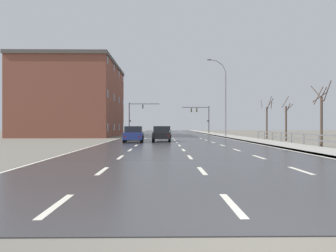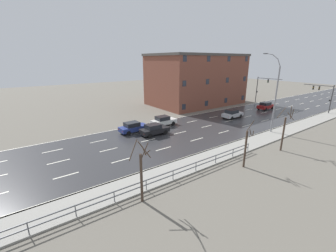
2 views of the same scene
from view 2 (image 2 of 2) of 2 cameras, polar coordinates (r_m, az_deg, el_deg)
ground_plane at (r=41.45m, az=17.99°, el=1.74°), size 160.00×160.00×0.12m
road_asphalt_strip at (r=51.43m, az=26.02°, el=3.74°), size 14.00×120.00×0.03m
sidewalk_right at (r=48.18m, az=34.76°, el=1.71°), size 3.00×120.00×0.12m
guardrail at (r=17.19m, az=-13.86°, el=-16.97°), size 0.07×32.48×1.00m
street_lamp_midground at (r=34.22m, az=26.03°, el=7.19°), size 2.67×0.24×11.08m
traffic_signal_right at (r=53.26m, az=35.54°, el=6.96°), size 5.46×0.36×5.55m
traffic_signal_left at (r=58.45m, az=23.16°, el=9.61°), size 6.07×0.36×6.21m
car_far_left at (r=35.08m, az=-1.20°, el=1.39°), size 1.86×4.11×1.57m
car_distant at (r=51.18m, az=24.10°, el=4.84°), size 1.85×4.11×1.57m
car_near_left at (r=41.35m, az=16.42°, el=3.08°), size 1.91×4.14×1.57m
car_mid_centre at (r=30.76m, az=-3.61°, el=-0.87°), size 1.86×4.11×1.57m
car_near_right at (r=32.11m, az=-9.07°, el=-0.29°), size 1.94×4.15×1.57m
brick_building at (r=53.20m, az=7.34°, el=11.95°), size 13.64×21.31×11.48m
bare_tree_near at (r=16.21m, az=-6.89°, el=-12.12°), size 1.38×1.45×5.05m
bare_tree_mid at (r=22.43m, az=19.64°, el=-5.24°), size 1.07×1.04×4.83m
bare_tree_far at (r=28.16m, az=27.96°, el=-1.13°), size 1.59×1.60×5.37m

